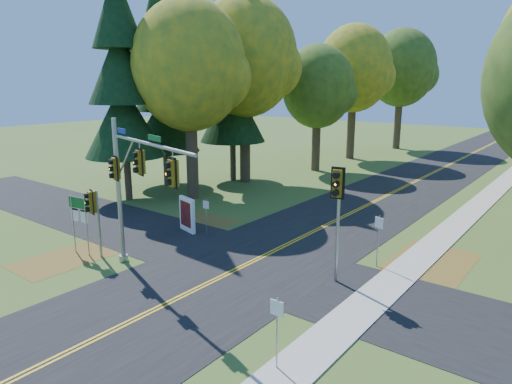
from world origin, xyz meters
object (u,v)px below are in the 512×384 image
Objects in this scene: east_signal_pole at (338,196)px; traffic_mast at (132,178)px; route_sign_cluster at (79,213)px; info_kiosk at (187,215)px.

traffic_mast is at bearing -158.97° from east_signal_pole.
route_sign_cluster reaches higher than info_kiosk.
traffic_mast is at bearing -50.06° from info_kiosk.
east_signal_pole reaches higher than info_kiosk.
info_kiosk is at bearing 163.90° from east_signal_pole.
info_kiosk is at bearing 130.18° from traffic_mast.
east_signal_pole is 2.52× the size of info_kiosk.
info_kiosk is (-2.58, 5.56, -3.40)m from traffic_mast.
east_signal_pole is 1.70× the size of route_sign_cluster.
east_signal_pole reaches higher than route_sign_cluster.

